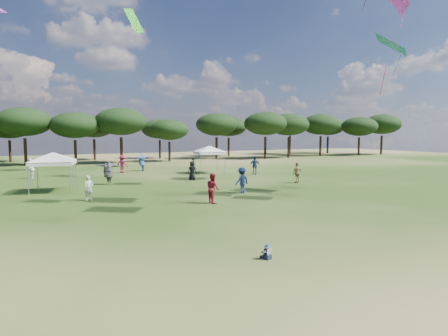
# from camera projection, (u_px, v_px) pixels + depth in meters

# --- Properties ---
(ground) EXTENTS (140.00, 140.00, 0.00)m
(ground) POSITION_uv_depth(u_px,v_px,m) (325.00, 280.00, 10.40)
(ground) COLOR #2D4815
(ground) RESTS_ON ground
(tree_line) EXTENTS (108.78, 17.63, 7.77)m
(tree_line) POSITION_uv_depth(u_px,v_px,m) (110.00, 124.00, 53.20)
(tree_line) COLOR black
(tree_line) RESTS_ON ground
(tent_left) EXTENTS (5.49, 5.49, 3.07)m
(tent_left) POSITION_uv_depth(u_px,v_px,m) (53.00, 154.00, 25.82)
(tent_left) COLOR gray
(tent_left) RESTS_ON ground
(tent_right) EXTENTS (5.41, 5.41, 3.13)m
(tent_right) POSITION_uv_depth(u_px,v_px,m) (209.00, 147.00, 38.06)
(tent_right) COLOR gray
(tent_right) RESTS_ON ground
(toddler) EXTENTS (0.36, 0.39, 0.49)m
(toddler) POSITION_uv_depth(u_px,v_px,m) (267.00, 252.00, 12.12)
(toddler) COLOR #151D30
(toddler) RESTS_ON ground
(festival_crowd) EXTENTS (27.79, 22.11, 1.91)m
(festival_crowd) POSITION_uv_depth(u_px,v_px,m) (123.00, 171.00, 31.53)
(festival_crowd) COLOR #424246
(festival_crowd) RESTS_ON ground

